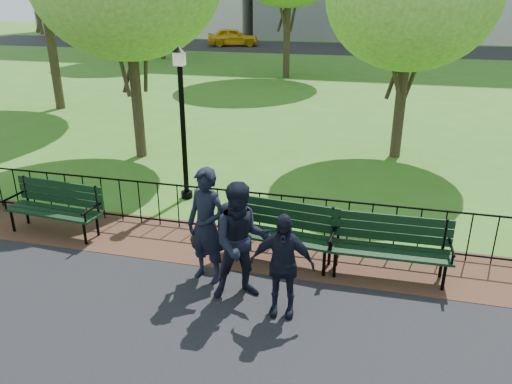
% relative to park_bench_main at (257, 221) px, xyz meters
% --- Properties ---
extents(ground, '(120.00, 120.00, 0.00)m').
position_rel_park_bench_main_xyz_m(ground, '(-0.34, -1.25, -0.69)').
color(ground, '#3D661B').
extents(dirt_strip, '(60.00, 1.60, 0.01)m').
position_rel_park_bench_main_xyz_m(dirt_strip, '(-0.34, 0.25, -0.67)').
color(dirt_strip, '#3E2419').
rests_on(dirt_strip, ground).
extents(far_street, '(70.00, 9.00, 0.01)m').
position_rel_park_bench_main_xyz_m(far_street, '(-0.34, 33.75, -0.68)').
color(far_street, black).
rests_on(far_street, ground).
extents(iron_fence, '(24.06, 0.06, 1.00)m').
position_rel_park_bench_main_xyz_m(iron_fence, '(-0.34, 0.75, -0.19)').
color(iron_fence, black).
rests_on(iron_fence, ground).
extents(park_bench_main, '(2.06, 0.80, 1.10)m').
position_rel_park_bench_main_xyz_m(park_bench_main, '(0.00, 0.00, 0.00)').
color(park_bench_main, black).
rests_on(park_bench_main, ground).
extents(park_bench_left_a, '(1.90, 0.72, 1.06)m').
position_rel_park_bench_main_xyz_m(park_bench_left_a, '(-3.87, 0.03, -0.08)').
color(park_bench_left_a, black).
rests_on(park_bench_left_a, ground).
extents(park_bench_right_a, '(1.90, 0.62, 1.07)m').
position_rel_park_bench_main_xyz_m(park_bench_right_a, '(2.17, -0.01, -0.07)').
color(park_bench_right_a, black).
rests_on(park_bench_right_a, ground).
extents(lamppost, '(0.29, 0.29, 3.24)m').
position_rel_park_bench_main_xyz_m(lamppost, '(-2.16, 2.20, 1.08)').
color(lamppost, black).
rests_on(lamppost, ground).
extents(person_left, '(0.77, 0.61, 1.84)m').
position_rel_park_bench_main_xyz_m(person_left, '(-0.58, -0.85, 0.24)').
color(person_left, black).
rests_on(person_left, asphalt_path).
extents(person_mid, '(0.98, 0.76, 1.80)m').
position_rel_park_bench_main_xyz_m(person_mid, '(0.07, -1.18, 0.22)').
color(person_mid, black).
rests_on(person_mid, asphalt_path).
extents(person_right, '(0.92, 0.44, 1.53)m').
position_rel_park_bench_main_xyz_m(person_right, '(0.72, -1.45, 0.09)').
color(person_right, black).
rests_on(person_right, asphalt_path).
extents(taxi, '(4.45, 2.82, 1.41)m').
position_rel_park_bench_main_xyz_m(taxi, '(-10.49, 33.40, 0.03)').
color(taxi, gold).
rests_on(taxi, far_street).
extents(sedan_silver, '(4.30, 1.83, 1.38)m').
position_rel_park_bench_main_xyz_m(sedan_silver, '(1.90, 33.89, 0.01)').
color(sedan_silver, '#B0B2B8').
rests_on(sedan_silver, far_street).
extents(sedan_dark, '(5.29, 2.21, 1.53)m').
position_rel_park_bench_main_xyz_m(sedan_dark, '(4.49, 33.59, 0.09)').
color(sedan_dark, black).
rests_on(sedan_dark, far_street).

